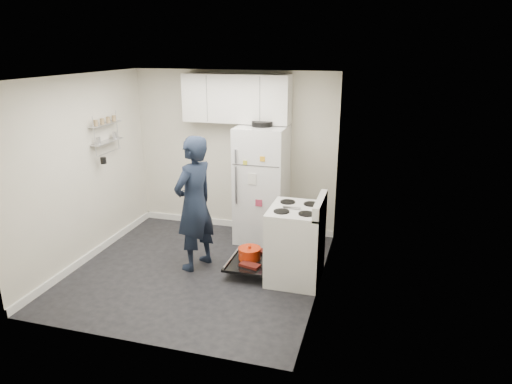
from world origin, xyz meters
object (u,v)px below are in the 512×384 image
(refrigerator, at_px, (262,184))
(electric_range, at_px, (295,244))
(open_oven_door, at_px, (250,258))
(person, at_px, (194,204))

(refrigerator, bearing_deg, electric_range, -56.65)
(open_oven_door, height_order, person, person)
(open_oven_door, distance_m, person, 1.01)
(electric_range, relative_size, person, 0.62)
(electric_range, height_order, refrigerator, refrigerator)
(electric_range, relative_size, open_oven_door, 1.55)
(open_oven_door, relative_size, person, 0.40)
(refrigerator, bearing_deg, person, -117.84)
(person, bearing_deg, open_oven_door, 114.92)
(electric_range, height_order, person, person)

